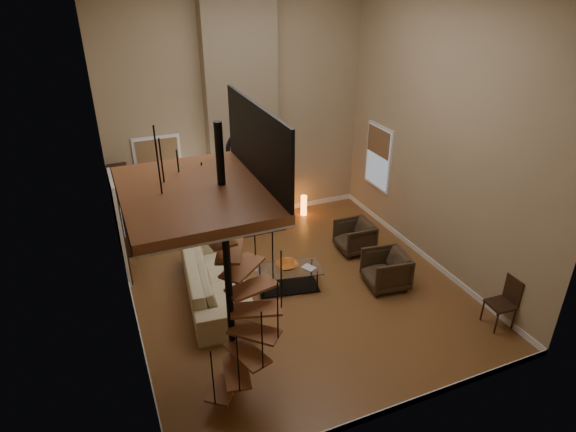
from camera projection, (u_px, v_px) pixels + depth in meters
name	position (u px, v px, depth m)	size (l,w,h in m)	color
ground	(296.00, 289.00, 9.52)	(6.00, 6.50, 0.01)	#976130
back_wall	(239.00, 109.00, 10.92)	(6.00, 0.02, 5.50)	tan
front_wall	(411.00, 246.00, 5.60)	(6.00, 0.02, 5.50)	tan
left_wall	(112.00, 182.00, 7.23)	(0.02, 6.50, 5.50)	tan
right_wall	(441.00, 134.00, 9.29)	(0.02, 6.50, 5.50)	tan
baseboard_back	(244.00, 216.00, 12.15)	(6.00, 0.02, 0.12)	white
baseboard_front	(388.00, 410.00, 6.83)	(6.00, 0.02, 0.12)	white
baseboard_left	(138.00, 325.00, 8.46)	(0.02, 6.50, 0.12)	white
baseboard_right	(423.00, 254.00, 10.52)	(0.02, 6.50, 0.12)	white
chimney_breast	(241.00, 111.00, 10.77)	(1.60, 0.38, 5.50)	#887458
hearth	(253.00, 229.00, 11.62)	(1.50, 0.60, 0.04)	black
firebox	(248.00, 204.00, 11.61)	(0.95, 0.02, 0.72)	black
mantel	(248.00, 182.00, 11.27)	(1.70, 0.18, 0.06)	white
mirror_frame	(246.00, 148.00, 10.95)	(0.94, 0.94, 0.10)	black
mirror_disc	(246.00, 148.00, 10.96)	(0.80, 0.80, 0.01)	white
vase_left	(224.00, 179.00, 11.04)	(0.24, 0.24, 0.25)	black
vase_right	(272.00, 172.00, 11.45)	(0.20, 0.20, 0.21)	#19585A
window_back	(159.00, 168.00, 10.76)	(1.02, 0.06, 1.52)	white
window_right	(378.00, 156.00, 11.44)	(0.06, 1.02, 1.52)	white
entry_door	(120.00, 229.00, 9.50)	(0.10, 1.05, 2.16)	white
loft	(202.00, 188.00, 5.86)	(1.70, 2.20, 1.09)	#965631
spiral_stair	(230.00, 282.00, 6.62)	(1.47, 1.47, 4.06)	black
hutch	(125.00, 210.00, 10.45)	(0.39, 0.82, 1.84)	#321C10
sofa	(216.00, 278.00, 9.14)	(2.78, 1.09, 0.81)	#CDBD8E
armchair_near	(357.00, 236.00, 10.64)	(0.72, 0.75, 0.68)	#3E2C1C
armchair_far	(389.00, 269.00, 9.48)	(0.77, 0.80, 0.72)	#3E2C1C
coffee_table	(288.00, 276.00, 9.40)	(1.37, 0.87, 0.46)	silver
bowl	(287.00, 265.00, 9.34)	(0.41, 0.41, 0.10)	orange
book	(308.00, 268.00, 9.31)	(0.19, 0.25, 0.02)	gray
floor_lamp	(197.00, 187.00, 10.38)	(0.40, 0.40, 1.71)	black
accent_lamp	(304.00, 206.00, 12.22)	(0.15, 0.15, 0.54)	orange
side_chair	(506.00, 299.00, 8.34)	(0.45, 0.43, 0.92)	#321C10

